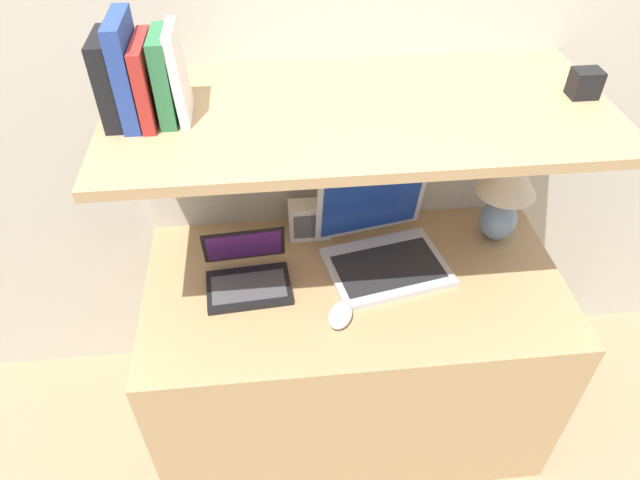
% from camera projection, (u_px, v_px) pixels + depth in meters
% --- Properties ---
extents(wall_back, '(6.00, 0.05, 2.40)m').
position_uv_depth(wall_back, '(343.00, 76.00, 1.72)').
color(wall_back, beige).
rests_on(wall_back, ground_plane).
extents(desk, '(1.29, 0.66, 0.71)m').
position_uv_depth(desk, '(351.00, 354.00, 1.98)').
color(desk, tan).
rests_on(desk, ground_plane).
extents(back_riser, '(1.29, 0.04, 1.24)m').
position_uv_depth(back_riser, '(340.00, 232.00, 2.07)').
color(back_riser, beige).
rests_on(back_riser, ground_plane).
extents(shelf, '(1.29, 0.59, 0.03)m').
position_uv_depth(shelf, '(360.00, 112.00, 1.44)').
color(shelf, tan).
rests_on(shelf, back_riser).
extents(table_lamp, '(0.19, 0.19, 0.33)m').
position_uv_depth(table_lamp, '(507.00, 187.00, 1.78)').
color(table_lamp, '#7593B2').
rests_on(table_lamp, desk).
extents(laptop_large, '(0.42, 0.38, 0.28)m').
position_uv_depth(laptop_large, '(382.00, 245.00, 1.79)').
color(laptop_large, silver).
rests_on(laptop_large, desk).
extents(laptop_small, '(0.27, 0.23, 0.16)m').
position_uv_depth(laptop_small, '(247.00, 275.00, 1.73)').
color(laptop_small, black).
rests_on(laptop_small, desk).
extents(computer_mouse, '(0.10, 0.12, 0.04)m').
position_uv_depth(computer_mouse, '(340.00, 315.00, 1.62)').
color(computer_mouse, white).
rests_on(computer_mouse, desk).
extents(router_box, '(0.13, 0.07, 0.13)m').
position_uv_depth(router_box, '(309.00, 220.00, 1.87)').
color(router_box, white).
rests_on(router_box, desk).
extents(book_black, '(0.04, 0.15, 0.21)m').
position_uv_depth(book_black, '(109.00, 80.00, 1.32)').
color(book_black, black).
rests_on(book_black, shelf).
extents(book_blue, '(0.04, 0.17, 0.25)m').
position_uv_depth(book_blue, '(127.00, 71.00, 1.31)').
color(book_blue, '#284293').
rests_on(book_blue, shelf).
extents(book_red, '(0.03, 0.18, 0.19)m').
position_uv_depth(book_red, '(146.00, 81.00, 1.33)').
color(book_red, '#A82823').
rests_on(book_red, shelf).
extents(book_green, '(0.04, 0.15, 0.21)m').
position_uv_depth(book_green, '(165.00, 77.00, 1.33)').
color(book_green, '#2D7042').
rests_on(book_green, shelf).
extents(book_white, '(0.03, 0.13, 0.22)m').
position_uv_depth(book_white, '(179.00, 74.00, 1.33)').
color(book_white, silver).
rests_on(book_white, shelf).
extents(shelf_gadget, '(0.07, 0.06, 0.07)m').
position_uv_depth(shelf_gadget, '(585.00, 83.00, 1.46)').
color(shelf_gadget, black).
rests_on(shelf_gadget, shelf).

